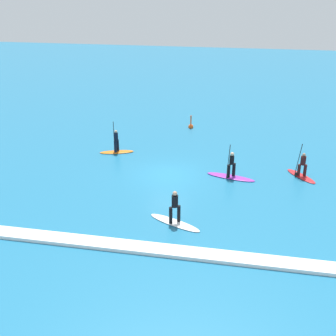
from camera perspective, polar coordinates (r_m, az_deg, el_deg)
name	(u,v)px	position (r m, az deg, el deg)	size (l,w,h in m)	color
ground_plane	(168,175)	(27.89, 0.00, -0.94)	(120.00, 120.00, 0.00)	#1E6B93
surfer_on_purple_board	(231,172)	(27.67, 8.38, -0.54)	(3.23, 1.44, 2.26)	purple
surfer_on_orange_board	(117,147)	(31.68, -6.86, 2.78)	(2.55, 1.44, 2.29)	orange
surfer_on_red_board	(302,170)	(28.79, 17.37, -0.30)	(2.02, 2.40, 2.25)	red
surfer_on_white_board	(175,215)	(22.24, 0.91, -6.23)	(3.05, 1.87, 1.86)	white
marker_buoy	(191,126)	(37.08, 3.05, 5.61)	(0.43, 0.43, 1.21)	#E55119
wave_crest	(134,247)	(20.57, -4.59, -10.42)	(25.15, 0.90, 0.18)	white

